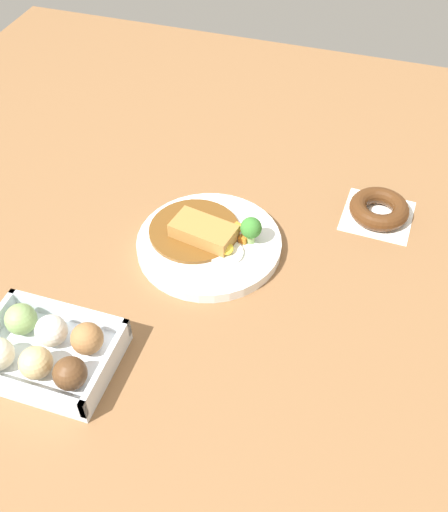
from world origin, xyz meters
The scene contains 4 objects.
ground_plane centered at (0.00, 0.00, 0.00)m, with size 1.60×1.60×0.00m, color brown.
curry_plate centered at (0.05, -0.08, 0.01)m, with size 0.23×0.23×0.07m.
donut_box centered at (0.19, 0.20, 0.02)m, with size 0.19×0.14×0.06m.
chocolate_ring_donut centered at (-0.20, -0.24, 0.02)m, with size 0.12×0.12×0.03m.
Camera 1 is at (-0.18, 0.57, 0.70)m, focal length 42.29 mm.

